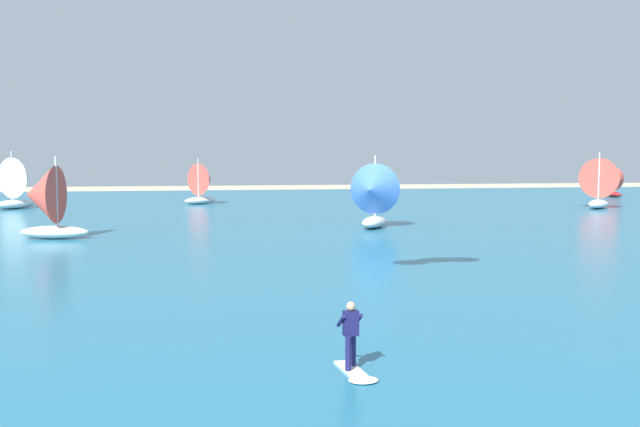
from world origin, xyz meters
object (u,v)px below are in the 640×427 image
sailboat_center_horizon (616,182)px  sailboat_outermost (372,195)px  sailboat_heeled_over (20,182)px  sailboat_near_shore (44,201)px  sailboat_leading (601,182)px  sailboat_anchored_offshore (204,183)px  kitesurfer (353,347)px

sailboat_center_horizon → sailboat_outermost: 43.99m
sailboat_heeled_over → sailboat_near_shore: 25.25m
sailboat_leading → sailboat_near_shore: 47.82m
sailboat_heeled_over → sailboat_near_shore: (7.02, -24.25, -0.11)m
sailboat_center_horizon → sailboat_heeled_over: 61.60m
sailboat_anchored_offshore → sailboat_leading: bearing=-16.6°
sailboat_heeled_over → sailboat_outermost: sailboat_heeled_over is taller
sailboat_heeled_over → sailboat_anchored_offshore: (16.28, 3.32, -0.32)m
sailboat_center_horizon → sailboat_near_shore: sailboat_near_shore is taller
sailboat_center_horizon → sailboat_heeled_over: sailboat_heeled_over is taller
sailboat_near_shore → kitesurfer: bearing=-66.0°
sailboat_heeled_over → sailboat_near_shore: size_ratio=1.05×
sailboat_heeled_over → sailboat_outermost: size_ratio=1.05×
sailboat_near_shore → sailboat_center_horizon: bearing=29.8°
sailboat_leading → sailboat_anchored_offshore: (-35.44, 10.57, -0.29)m
sailboat_anchored_offshore → sailboat_outermost: 27.22m
kitesurfer → sailboat_heeled_over: bearing=110.5°
sailboat_outermost → sailboat_leading: bearing=30.4°
sailboat_center_horizon → sailboat_anchored_offshore: 45.08m
sailboat_leading → sailboat_near_shore: size_ratio=1.04×
sailboat_center_horizon → sailboat_heeled_over: (-61.23, -6.76, 0.67)m
kitesurfer → sailboat_anchored_offshore: 56.81m
kitesurfer → sailboat_heeled_over: (-19.96, 53.36, 1.74)m
sailboat_center_horizon → kitesurfer: bearing=-124.5°
kitesurfer → sailboat_near_shore: bearing=114.0°
sailboat_anchored_offshore → sailboat_near_shore: bearing=-108.6°
sailboat_center_horizon → sailboat_near_shore: 62.45m
sailboat_outermost → sailboat_near_shore: sailboat_near_shore is taller
kitesurfer → sailboat_anchored_offshore: sailboat_anchored_offshore is taller
sailboat_heeled_over → sailboat_center_horizon: bearing=6.3°
kitesurfer → sailboat_anchored_offshore: (-3.69, 56.68, 1.42)m
sailboat_center_horizon → sailboat_near_shore: bearing=-150.2°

